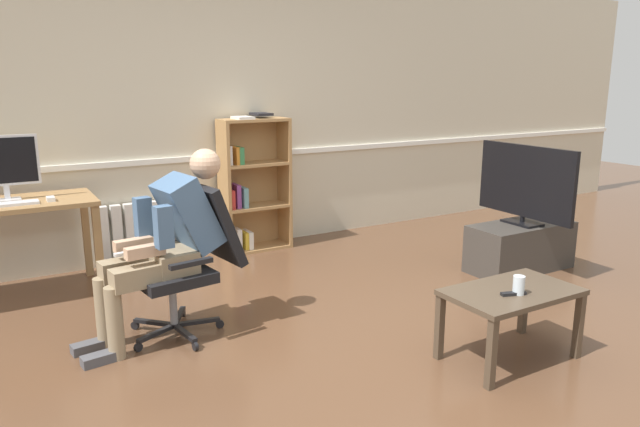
{
  "coord_description": "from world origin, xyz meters",
  "views": [
    {
      "loc": [
        -1.94,
        -2.72,
        1.67
      ],
      "look_at": [
        0.15,
        0.85,
        0.7
      ],
      "focal_mm": 32.86,
      "sensor_mm": 36.0,
      "label": 1
    }
  ],
  "objects_px": {
    "tv_stand": "(520,247)",
    "coffee_table": "(511,299)",
    "computer_mouse": "(51,199)",
    "radiator": "(150,232)",
    "computer_desk": "(4,216)",
    "keyboard": "(7,204)",
    "office_chair": "(192,254)",
    "person_seated": "(165,241)",
    "drinking_glass": "(519,285)",
    "spare_remote": "(513,294)",
    "bookshelf": "(251,187)",
    "imac_monitor": "(3,163)",
    "tv_screen": "(525,183)"
  },
  "relations": [
    {
      "from": "imac_monitor",
      "to": "computer_mouse",
      "type": "xyz_separation_m",
      "value": [
        0.28,
        -0.2,
        -0.26
      ]
    },
    {
      "from": "bookshelf",
      "to": "drinking_glass",
      "type": "xyz_separation_m",
      "value": [
        0.36,
        -2.99,
        -0.13
      ]
    },
    {
      "from": "office_chair",
      "to": "tv_stand",
      "type": "distance_m",
      "value": 2.92
    },
    {
      "from": "bookshelf",
      "to": "radiator",
      "type": "distance_m",
      "value": 1.04
    },
    {
      "from": "computer_desk",
      "to": "drinking_glass",
      "type": "bearing_deg",
      "value": -47.18
    },
    {
      "from": "tv_stand",
      "to": "coffee_table",
      "type": "bearing_deg",
      "value": -140.81
    },
    {
      "from": "radiator",
      "to": "imac_monitor",
      "type": "bearing_deg",
      "value": -164.4
    },
    {
      "from": "bookshelf",
      "to": "tv_stand",
      "type": "bearing_deg",
      "value": -44.99
    },
    {
      "from": "radiator",
      "to": "office_chair",
      "type": "height_order",
      "value": "office_chair"
    },
    {
      "from": "office_chair",
      "to": "imac_monitor",
      "type": "bearing_deg",
      "value": -151.32
    },
    {
      "from": "person_seated",
      "to": "tv_stand",
      "type": "xyz_separation_m",
      "value": [
        3.07,
        -0.21,
        -0.44
      ]
    },
    {
      "from": "computer_desk",
      "to": "drinking_glass",
      "type": "xyz_separation_m",
      "value": [
        2.5,
        -2.69,
        -0.16
      ]
    },
    {
      "from": "imac_monitor",
      "to": "person_seated",
      "type": "bearing_deg",
      "value": -59.08
    },
    {
      "from": "radiator",
      "to": "person_seated",
      "type": "bearing_deg",
      "value": -100.49
    },
    {
      "from": "imac_monitor",
      "to": "office_chair",
      "type": "distance_m",
      "value": 1.73
    },
    {
      "from": "radiator",
      "to": "coffee_table",
      "type": "xyz_separation_m",
      "value": [
        1.36,
        -3.01,
        0.09
      ]
    },
    {
      "from": "person_seated",
      "to": "drinking_glass",
      "type": "height_order",
      "value": "person_seated"
    },
    {
      "from": "tv_stand",
      "to": "coffee_table",
      "type": "xyz_separation_m",
      "value": [
        -1.39,
        -1.14,
        0.17
      ]
    },
    {
      "from": "keyboard",
      "to": "computer_mouse",
      "type": "height_order",
      "value": "computer_mouse"
    },
    {
      "from": "bookshelf",
      "to": "tv_stand",
      "type": "height_order",
      "value": "bookshelf"
    },
    {
      "from": "keyboard",
      "to": "drinking_glass",
      "type": "height_order",
      "value": "keyboard"
    },
    {
      "from": "computer_mouse",
      "to": "coffee_table",
      "type": "xyz_separation_m",
      "value": [
        2.2,
        -2.5,
        -0.39
      ]
    },
    {
      "from": "person_seated",
      "to": "bookshelf",
      "type": "bearing_deg",
      "value": 133.03
    },
    {
      "from": "radiator",
      "to": "spare_remote",
      "type": "distance_m",
      "value": 3.35
    },
    {
      "from": "computer_desk",
      "to": "keyboard",
      "type": "distance_m",
      "value": 0.18
    },
    {
      "from": "person_seated",
      "to": "spare_remote",
      "type": "relative_size",
      "value": 8.1
    },
    {
      "from": "office_chair",
      "to": "drinking_glass",
      "type": "relative_size",
      "value": 8.9
    },
    {
      "from": "drinking_glass",
      "to": "spare_remote",
      "type": "xyz_separation_m",
      "value": [
        -0.04,
        0.0,
        -0.05
      ]
    },
    {
      "from": "bookshelf",
      "to": "coffee_table",
      "type": "height_order",
      "value": "bookshelf"
    },
    {
      "from": "computer_desk",
      "to": "radiator",
      "type": "bearing_deg",
      "value": 18.57
    },
    {
      "from": "drinking_glass",
      "to": "person_seated",
      "type": "bearing_deg",
      "value": 139.25
    },
    {
      "from": "keyboard",
      "to": "office_chair",
      "type": "relative_size",
      "value": 0.43
    },
    {
      "from": "radiator",
      "to": "keyboard",
      "type": "bearing_deg",
      "value": -155.01
    },
    {
      "from": "computer_mouse",
      "to": "radiator",
      "type": "height_order",
      "value": "computer_mouse"
    },
    {
      "from": "computer_mouse",
      "to": "spare_remote",
      "type": "relative_size",
      "value": 0.67
    },
    {
      "from": "tv_screen",
      "to": "spare_remote",
      "type": "relative_size",
      "value": 6.67
    },
    {
      "from": "computer_desk",
      "to": "drinking_glass",
      "type": "relative_size",
      "value": 11.65
    },
    {
      "from": "office_chair",
      "to": "person_seated",
      "type": "distance_m",
      "value": 0.21
    },
    {
      "from": "imac_monitor",
      "to": "tv_screen",
      "type": "distance_m",
      "value": 4.19
    },
    {
      "from": "keyboard",
      "to": "office_chair",
      "type": "height_order",
      "value": "office_chair"
    },
    {
      "from": "keyboard",
      "to": "bookshelf",
      "type": "xyz_separation_m",
      "value": [
        2.11,
        0.44,
        -0.14
      ]
    },
    {
      "from": "person_seated",
      "to": "coffee_table",
      "type": "height_order",
      "value": "person_seated"
    },
    {
      "from": "drinking_glass",
      "to": "spare_remote",
      "type": "relative_size",
      "value": 0.74
    },
    {
      "from": "office_chair",
      "to": "spare_remote",
      "type": "distance_m",
      "value": 2.03
    },
    {
      "from": "radiator",
      "to": "tv_screen",
      "type": "relative_size",
      "value": 0.89
    },
    {
      "from": "tv_stand",
      "to": "spare_remote",
      "type": "distance_m",
      "value": 1.9
    },
    {
      "from": "computer_desk",
      "to": "computer_mouse",
      "type": "height_order",
      "value": "computer_mouse"
    },
    {
      "from": "computer_mouse",
      "to": "coffee_table",
      "type": "distance_m",
      "value": 3.36
    },
    {
      "from": "keyboard",
      "to": "tv_stand",
      "type": "height_order",
      "value": "keyboard"
    },
    {
      "from": "imac_monitor",
      "to": "bookshelf",
      "type": "xyz_separation_m",
      "value": [
        2.09,
        0.22,
        -0.41
      ]
    }
  ]
}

